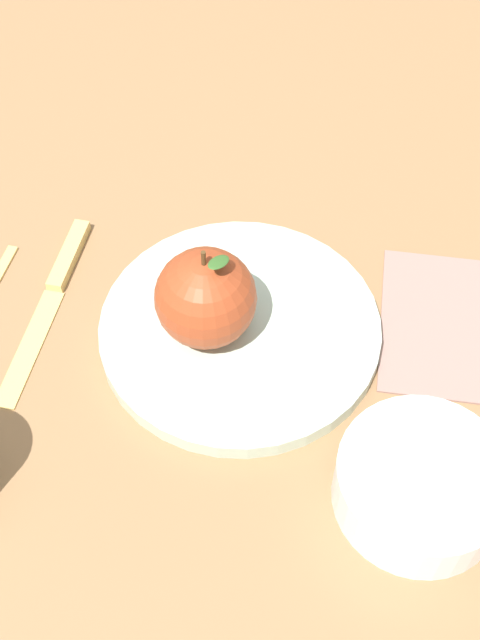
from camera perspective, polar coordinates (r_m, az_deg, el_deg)
The scene contains 6 objects.
ground_plane at distance 0.70m, azimuth -1.05°, elevation 0.16°, with size 2.40×2.40×0.00m, color olive.
dinner_plate at distance 0.68m, azimuth 0.00°, elevation -0.57°, with size 0.23×0.23×0.02m.
apple at distance 0.64m, azimuth -2.16°, elevation 1.43°, with size 0.08×0.08×0.09m.
side_bowl at distance 0.60m, azimuth 12.46°, elevation -10.89°, with size 0.12×0.12×0.04m.
knife at distance 0.73m, azimuth -12.77°, elevation 1.98°, with size 0.08×0.19×0.01m.
linen_napkin at distance 0.71m, azimuth 14.70°, elevation -0.30°, with size 0.12×0.15×0.00m, color gray.
Camera 1 is at (0.23, -0.36, 0.55)m, focal length 46.21 mm.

